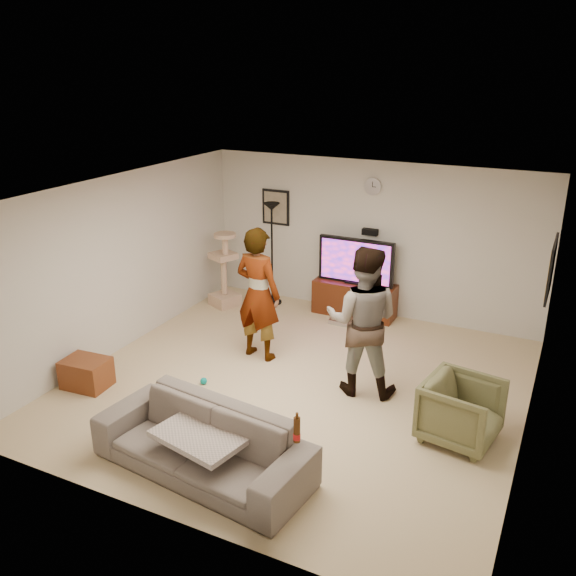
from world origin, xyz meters
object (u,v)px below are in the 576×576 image
at_px(tv, 356,261).
at_px(floor_lamp, 272,254).
at_px(side_table, 86,373).
at_px(sofa, 202,443).
at_px(cat_tree, 224,269).
at_px(beer_bottle, 297,430).
at_px(armchair, 461,411).
at_px(person_left, 258,294).
at_px(tv_stand, 354,299).
at_px(person_right, 363,321).

height_order(tv, floor_lamp, floor_lamp).
bearing_deg(side_table, sofa, -19.18).
xyz_separation_m(cat_tree, beer_bottle, (3.22, -3.95, 0.14)).
height_order(beer_bottle, armchair, beer_bottle).
bearing_deg(beer_bottle, armchair, 55.40).
bearing_deg(tv, person_left, -108.92).
xyz_separation_m(floor_lamp, armchair, (3.72, -2.71, -0.51)).
distance_m(armchair, side_table, 4.61).
distance_m(floor_lamp, beer_bottle, 5.10).
bearing_deg(person_left, beer_bottle, 132.14).
bearing_deg(person_left, cat_tree, -37.70).
bearing_deg(side_table, tv_stand, 58.88).
xyz_separation_m(person_right, armchair, (1.35, -0.55, -0.59)).
height_order(tv, cat_tree, cat_tree).
relative_size(tv, side_table, 2.20).
xyz_separation_m(floor_lamp, person_left, (0.77, -1.89, 0.07)).
distance_m(tv, side_table, 4.42).
distance_m(person_left, armchair, 3.12).
bearing_deg(person_left, armchair, 171.40).
relative_size(person_left, person_right, 0.99).
height_order(tv, sofa, tv).
bearing_deg(person_right, tv, -79.48).
distance_m(person_right, armchair, 1.57).
height_order(person_right, armchair, person_right).
bearing_deg(side_table, person_left, 47.81).
xyz_separation_m(tv, armchair, (2.27, -2.83, -0.57)).
xyz_separation_m(tv_stand, tv, (0.00, 0.00, 0.65)).
xyz_separation_m(floor_lamp, cat_tree, (-0.68, -0.46, -0.22)).
bearing_deg(beer_bottle, sofa, 180.00).
relative_size(tv, person_left, 0.66).
relative_size(cat_tree, sofa, 0.57).
distance_m(cat_tree, sofa, 4.52).
bearing_deg(tv_stand, tv, 0.00).
distance_m(floor_lamp, sofa, 4.69).
xyz_separation_m(floor_lamp, sofa, (1.50, -4.41, -0.54)).
bearing_deg(floor_lamp, cat_tree, -145.87).
relative_size(beer_bottle, armchair, 0.32).
relative_size(floor_lamp, person_right, 0.92).
distance_m(tv, cat_tree, 2.23).
height_order(tv_stand, cat_tree, cat_tree).
bearing_deg(cat_tree, person_left, -44.68).
relative_size(tv_stand, armchair, 1.71).
xyz_separation_m(tv, side_table, (-2.25, -3.73, -0.74)).
xyz_separation_m(person_right, sofa, (-0.87, -2.25, -0.62)).
bearing_deg(beer_bottle, side_table, 166.56).
bearing_deg(tv, beer_bottle, -76.45).
relative_size(tv_stand, person_right, 0.71).
relative_size(person_left, armchair, 2.39).
xyz_separation_m(beer_bottle, armchair, (1.17, 1.70, -0.43)).
distance_m(floor_lamp, cat_tree, 0.85).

